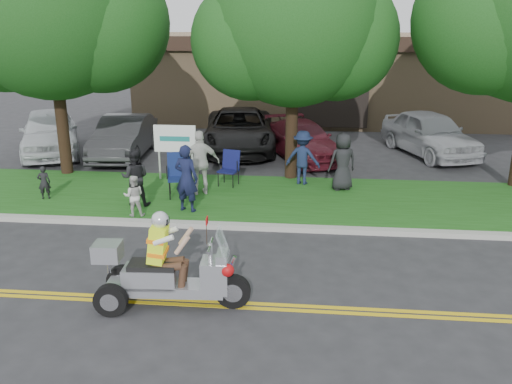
# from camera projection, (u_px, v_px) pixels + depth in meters

# --- Properties ---
(ground) EXTENTS (120.00, 120.00, 0.00)m
(ground) POSITION_uv_depth(u_px,v_px,m) (247.00, 292.00, 9.78)
(ground) COLOR #28282B
(ground) RESTS_ON ground
(centerline_near) EXTENTS (60.00, 0.10, 0.01)m
(centerline_near) POSITION_uv_depth(u_px,v_px,m) (243.00, 308.00, 9.23)
(centerline_near) COLOR gold
(centerline_near) RESTS_ON ground
(centerline_far) EXTENTS (60.00, 0.10, 0.01)m
(centerline_far) POSITION_uv_depth(u_px,v_px,m) (244.00, 303.00, 9.38)
(centerline_far) COLOR gold
(centerline_far) RESTS_ON ground
(curb) EXTENTS (60.00, 0.25, 0.12)m
(curb) POSITION_uv_depth(u_px,v_px,m) (262.00, 227.00, 12.65)
(curb) COLOR #A8A89E
(curb) RESTS_ON ground
(grass_verge) EXTENTS (60.00, 4.00, 0.10)m
(grass_verge) POSITION_uv_depth(u_px,v_px,m) (269.00, 198.00, 14.69)
(grass_verge) COLOR #1C4E14
(grass_verge) RESTS_ON ground
(commercial_building) EXTENTS (18.00, 8.20, 4.00)m
(commercial_building) POSITION_uv_depth(u_px,v_px,m) (331.00, 76.00, 26.96)
(commercial_building) COLOR #9E7F5B
(commercial_building) RESTS_ON ground
(tree_left) EXTENTS (6.62, 5.40, 7.78)m
(tree_left) POSITION_uv_depth(u_px,v_px,m) (53.00, 14.00, 15.58)
(tree_left) COLOR #332114
(tree_left) RESTS_ON ground
(tree_mid) EXTENTS (5.88, 4.80, 7.05)m
(tree_mid) POSITION_uv_depth(u_px,v_px,m) (295.00, 29.00, 15.23)
(tree_mid) COLOR #332114
(tree_mid) RESTS_ON ground
(business_sign) EXTENTS (1.25, 0.06, 1.75)m
(business_sign) POSITION_uv_depth(u_px,v_px,m) (175.00, 142.00, 15.93)
(business_sign) COLOR silver
(business_sign) RESTS_ON ground
(trike_scooter) EXTENTS (2.63, 0.90, 1.72)m
(trike_scooter) POSITION_uv_depth(u_px,v_px,m) (165.00, 274.00, 9.12)
(trike_scooter) COLOR black
(trike_scooter) RESTS_ON ground
(lawn_chair_a) EXTENTS (0.75, 0.77, 1.17)m
(lawn_chair_a) POSITION_uv_depth(u_px,v_px,m) (179.00, 172.00, 14.63)
(lawn_chair_a) COLOR black
(lawn_chair_a) RESTS_ON grass_verge
(lawn_chair_b) EXTENTS (0.65, 0.66, 1.00)m
(lawn_chair_b) POSITION_uv_depth(u_px,v_px,m) (230.00, 166.00, 15.62)
(lawn_chair_b) COLOR black
(lawn_chair_b) RESTS_ON grass_verge
(spectator_adult_left) EXTENTS (0.71, 0.56, 1.69)m
(spectator_adult_left) POSITION_uv_depth(u_px,v_px,m) (186.00, 178.00, 13.37)
(spectator_adult_left) COLOR #131836
(spectator_adult_left) RESTS_ON grass_verge
(spectator_adult_mid) EXTENTS (0.77, 0.63, 1.48)m
(spectator_adult_mid) POSITION_uv_depth(u_px,v_px,m) (135.00, 177.00, 13.82)
(spectator_adult_mid) COLOR black
(spectator_adult_mid) RESTS_ON grass_verge
(spectator_adult_right) EXTENTS (1.11, 0.72, 1.76)m
(spectator_adult_right) POSITION_uv_depth(u_px,v_px,m) (201.00, 163.00, 14.68)
(spectator_adult_right) COLOR silver
(spectator_adult_right) RESTS_ON grass_verge
(spectator_chair_a) EXTENTS (1.12, 0.81, 1.57)m
(spectator_chair_a) POSITION_uv_depth(u_px,v_px,m) (303.00, 157.00, 15.63)
(spectator_chair_a) COLOR #172240
(spectator_chair_a) RESTS_ON grass_verge
(spectator_chair_b) EXTENTS (0.92, 0.76, 1.62)m
(spectator_chair_b) POSITION_uv_depth(u_px,v_px,m) (343.00, 162.00, 15.08)
(spectator_chair_b) COLOR black
(spectator_chair_b) RESTS_ON grass_verge
(child_left) EXTENTS (0.38, 0.31, 0.90)m
(child_left) POSITION_uv_depth(u_px,v_px,m) (44.00, 182.00, 14.40)
(child_left) COLOR black
(child_left) RESTS_ON grass_verge
(child_right) EXTENTS (0.56, 0.47, 1.02)m
(child_right) POSITION_uv_depth(u_px,v_px,m) (134.00, 196.00, 13.12)
(child_right) COLOR beige
(child_right) RESTS_ON grass_verge
(parked_car_far_left) EXTENTS (3.73, 5.13, 1.62)m
(parked_car_far_left) POSITION_uv_depth(u_px,v_px,m) (50.00, 132.00, 19.54)
(parked_car_far_left) COLOR silver
(parked_car_far_left) RESTS_ON ground
(parked_car_left) EXTENTS (1.85, 4.49, 1.45)m
(parked_car_left) POSITION_uv_depth(u_px,v_px,m) (124.00, 137.00, 19.13)
(parked_car_left) COLOR #313133
(parked_car_left) RESTS_ON ground
(parked_car_mid) EXTENTS (3.16, 5.76, 1.53)m
(parked_car_mid) POSITION_uv_depth(u_px,v_px,m) (239.00, 130.00, 20.12)
(parked_car_mid) COLOR black
(parked_car_mid) RESTS_ON ground
(parked_car_right) EXTENTS (3.25, 4.72, 1.27)m
(parked_car_right) POSITION_uv_depth(u_px,v_px,m) (303.00, 140.00, 19.01)
(parked_car_right) COLOR #55131F
(parked_car_right) RESTS_ON ground
(parked_car_far_right) EXTENTS (3.33, 5.00, 1.58)m
(parked_car_far_right) POSITION_uv_depth(u_px,v_px,m) (430.00, 133.00, 19.43)
(parked_car_far_right) COLOR #ABADB3
(parked_car_far_right) RESTS_ON ground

